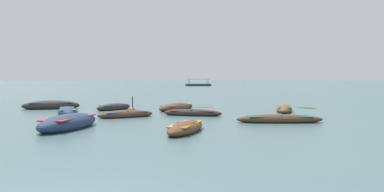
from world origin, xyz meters
TOP-DOWN VIEW (x-y plane):
  - ground_plane at (0.00, 1500.00)m, footprint 6000.00×6000.00m
  - mountain_1 at (-772.80, 2451.95)m, footprint 2369.06×2369.06m
  - mountain_2 at (330.61, 2505.80)m, footprint 1076.16×1076.16m
  - rowboat_0 at (0.10, 16.55)m, footprint 3.63×1.44m
  - rowboat_1 at (-10.61, 20.58)m, footprint 4.18×2.80m
  - rowboat_2 at (-5.82, 20.20)m, footprint 2.28×3.19m
  - rowboat_3 at (5.86, 20.00)m, footprint 1.51×3.98m
  - rowboat_5 at (-4.61, 10.12)m, footprint 1.76×4.49m
  - rowboat_6 at (-3.51, 15.15)m, footprint 3.21×2.81m
  - rowboat_7 at (4.77, 13.44)m, footprint 4.39×1.58m
  - rowboat_8 at (-1.42, 20.44)m, footprint 2.73×4.03m
  - rowboat_9 at (0.57, 9.55)m, footprint 1.61×3.75m
  - rowboat_10 at (-7.48, 16.37)m, footprint 2.69×3.91m
  - ferry_0 at (-9.24, 123.78)m, footprint 9.01×5.27m
  - mooring_buoy at (-4.06, 18.65)m, footprint 0.43×0.43m
  - weed_patch_0 at (7.96, 23.41)m, footprint 1.80×1.71m
  - weed_patch_1 at (-5.05, 17.40)m, footprint 2.11×1.86m
  - weed_patch_2 at (0.17, 23.50)m, footprint 1.87×1.43m

SIDE VIEW (x-z plane):
  - ground_plane at x=0.00m, z-range 0.00..0.00m
  - weed_patch_0 at x=7.96m, z-range -0.07..0.07m
  - weed_patch_1 at x=-5.05m, z-range -0.07..0.07m
  - weed_patch_2 at x=0.17m, z-range -0.07..0.07m
  - mooring_buoy at x=-4.06m, z-range -0.47..0.68m
  - rowboat_0 at x=0.10m, z-range -0.09..0.40m
  - rowboat_6 at x=-3.51m, z-range -0.09..0.41m
  - rowboat_7 at x=4.77m, z-range -0.09..0.41m
  - rowboat_9 at x=0.57m, z-range -0.10..0.43m
  - rowboat_2 at x=-5.82m, z-range -0.11..0.46m
  - rowboat_3 at x=5.86m, z-range -0.11..0.47m
  - rowboat_10 at x=-7.48m, z-range -0.11..0.49m
  - rowboat_8 at x=-1.42m, z-range -0.11..0.50m
  - rowboat_1 at x=-10.61m, z-range -0.15..0.63m
  - rowboat_5 at x=-4.61m, z-range -0.15..0.64m
  - ferry_0 at x=-9.24m, z-range -0.82..1.71m
  - mountain_2 at x=330.61m, z-range 0.00..358.62m
  - mountain_1 at x=-772.80m, z-range 0.00..548.86m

